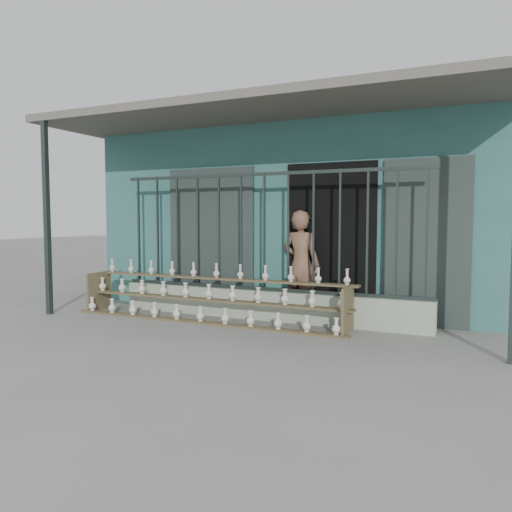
% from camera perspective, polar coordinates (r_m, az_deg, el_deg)
% --- Properties ---
extents(ground, '(60.00, 60.00, 0.00)m').
position_cam_1_polar(ground, '(6.59, -3.67, -9.30)').
color(ground, slate).
extents(workshop_building, '(7.40, 6.60, 3.21)m').
position_cam_1_polar(workshop_building, '(10.33, 7.54, 4.65)').
color(workshop_building, '#2E615D').
rests_on(workshop_building, ground).
extents(parapet_wall, '(5.00, 0.20, 0.45)m').
position_cam_1_polar(parapet_wall, '(7.69, 0.94, -5.62)').
color(parapet_wall, '#9AAA91').
rests_on(parapet_wall, ground).
extents(security_fence, '(5.00, 0.04, 1.80)m').
position_cam_1_polar(security_fence, '(7.58, 0.95, 2.78)').
color(security_fence, '#283330').
rests_on(security_fence, parapet_wall).
extents(shelf_rack, '(4.50, 0.68, 0.85)m').
position_cam_1_polar(shelf_rack, '(7.64, -5.48, -4.69)').
color(shelf_rack, brown).
rests_on(shelf_rack, ground).
extents(elderly_woman, '(0.67, 0.50, 1.68)m').
position_cam_1_polar(elderly_woman, '(7.74, 5.17, -0.99)').
color(elderly_woman, brown).
rests_on(elderly_woman, ground).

